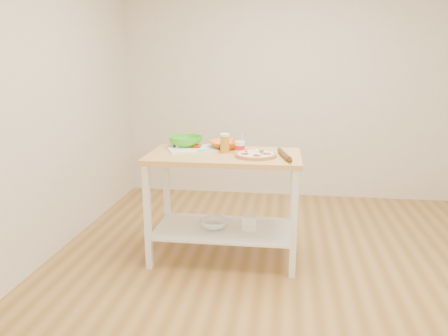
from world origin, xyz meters
TOP-DOWN VIEW (x-y plane):
  - room_shell at (0.00, 0.00)m, footprint 4.04×4.54m
  - prep_island at (-0.54, 0.38)m, footprint 1.23×0.68m
  - pizza at (-0.28, 0.31)m, footprint 0.32×0.32m
  - cutting_board at (-0.83, 0.51)m, footprint 0.49×0.43m
  - spatula at (-0.70, 0.42)m, footprint 0.15×0.07m
  - knife at (-0.91, 0.58)m, footprint 0.24×0.16m
  - orange_bowl at (-0.56, 0.60)m, footprint 0.36×0.36m
  - green_bowl at (-0.91, 0.62)m, footprint 0.32×0.32m
  - beer_pint at (-0.54, 0.43)m, footprint 0.08×0.08m
  - yogurt_tub at (-0.41, 0.42)m, footprint 0.08×0.08m
  - rolling_pin at (-0.05, 0.31)m, footprint 0.12×0.35m
  - shelf_glass_bowl at (-0.62, 0.36)m, footprint 0.29×0.29m
  - shelf_bin at (-0.32, 0.39)m, footprint 0.12×0.12m

SIDE VIEW (x-z plane):
  - shelf_glass_bowl at x=-0.62m, z-range 0.26..0.33m
  - shelf_bin at x=-0.32m, z-range 0.26..0.38m
  - prep_island at x=-0.54m, z-range 0.20..1.10m
  - cutting_board at x=-0.83m, z-range 0.89..0.93m
  - pizza at x=-0.28m, z-range 0.89..0.94m
  - spatula at x=-0.70m, z-range 0.91..0.92m
  - knife at x=-0.91m, z-range 0.91..0.92m
  - rolling_pin at x=-0.05m, z-range 0.90..0.94m
  - orange_bowl at x=-0.56m, z-range 0.90..0.97m
  - green_bowl at x=-0.91m, z-range 0.90..0.99m
  - yogurt_tub at x=-0.41m, z-range 0.86..1.04m
  - beer_pint at x=-0.54m, z-range 0.90..1.06m
  - room_shell at x=0.00m, z-range -0.02..2.72m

